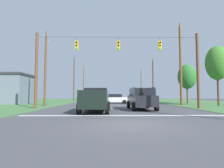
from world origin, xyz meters
TOP-DOWN VIEW (x-y plane):
  - ground_plane at (0.00, 0.00)m, footprint 120.00×120.00m
  - stop_bar_stripe at (0.00, 3.63)m, footprint 13.91×0.45m
  - lane_dash_0 at (0.00, 9.63)m, footprint 2.50×0.15m
  - lane_dash_1 at (0.00, 16.35)m, footprint 2.50×0.15m
  - lane_dash_2 at (0.00, 25.21)m, footprint 2.50×0.15m
  - lane_dash_3 at (0.00, 28.84)m, footprint 2.50×0.15m
  - overhead_signal_span at (-0.08, 9.94)m, footprint 17.03×0.31m
  - pickup_truck at (-2.05, 6.31)m, footprint 2.34×5.43m
  - suv_black at (2.07, 8.42)m, footprint 2.35×4.87m
  - distant_car_crossing_white at (-0.04, 20.06)m, footprint 4.34×2.10m
  - utility_pole_mid_right at (8.64, 15.34)m, footprint 0.32×1.86m
  - utility_pole_far_right at (8.65, 30.82)m, footprint 0.33×1.82m
  - utility_pole_near_left at (8.82, 46.86)m, footprint 0.27×1.68m
  - utility_pole_far_left at (-9.04, 14.15)m, footprint 0.28×1.79m
  - utility_pole_distant_right at (-8.90, 31.50)m, footprint 0.29×1.91m
  - utility_pole_distant_left at (-9.27, 48.78)m, footprint 0.33×1.70m
  - tree_roadside_right at (12.77, 13.94)m, footprint 2.84×2.84m
  - tree_roadside_far_right at (11.46, 19.95)m, footprint 2.84×2.84m

SIDE VIEW (x-z plane):
  - ground_plane at x=0.00m, z-range 0.00..0.00m
  - stop_bar_stripe at x=0.00m, z-range 0.00..0.01m
  - lane_dash_0 at x=0.00m, z-range 0.00..0.01m
  - lane_dash_1 at x=0.00m, z-range 0.00..0.01m
  - lane_dash_2 at x=0.00m, z-range 0.00..0.01m
  - lane_dash_3 at x=0.00m, z-range 0.00..0.01m
  - distant_car_crossing_white at x=-0.04m, z-range 0.03..1.55m
  - pickup_truck at x=-2.05m, z-range -0.01..1.94m
  - suv_black at x=2.07m, z-range 0.03..2.09m
  - tree_roadside_far_right at x=11.46m, z-range 1.16..7.45m
  - overhead_signal_span at x=-0.08m, z-range 0.39..8.23m
  - utility_pole_far_right at x=8.65m, z-range -0.21..9.38m
  - utility_pole_far_left at x=-9.04m, z-range -0.15..9.37m
  - utility_pole_near_left at x=8.82m, z-range 0.03..9.29m
  - utility_pole_distant_right at x=-8.90m, z-range -0.07..10.10m
  - tree_roadside_right at x=12.77m, z-range 1.60..9.22m
  - utility_pole_distant_left at x=-9.27m, z-range -0.03..11.15m
  - utility_pole_mid_right at x=8.64m, z-range -0.03..11.22m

